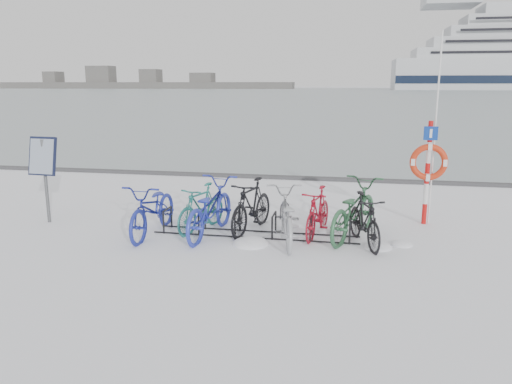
# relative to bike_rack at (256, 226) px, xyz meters

# --- Properties ---
(ground) EXTENTS (900.00, 900.00, 0.00)m
(ground) POSITION_rel_bike_rack_xyz_m (0.00, 0.00, -0.18)
(ground) COLOR white
(ground) RESTS_ON ground
(ice_sheet) EXTENTS (400.00, 298.00, 0.02)m
(ice_sheet) POSITION_rel_bike_rack_xyz_m (0.00, 155.00, -0.17)
(ice_sheet) COLOR #9AA8AE
(ice_sheet) RESTS_ON ground
(quay_edge) EXTENTS (400.00, 0.25, 0.10)m
(quay_edge) POSITION_rel_bike_rack_xyz_m (0.00, 5.90, -0.13)
(quay_edge) COLOR #3F3F42
(quay_edge) RESTS_ON ground
(bike_rack) EXTENTS (4.00, 0.48, 0.46)m
(bike_rack) POSITION_rel_bike_rack_xyz_m (0.00, 0.00, 0.00)
(bike_rack) COLOR black
(bike_rack) RESTS_ON ground
(info_board) EXTENTS (0.62, 0.27, 1.82)m
(info_board) POSITION_rel_bike_rack_xyz_m (-4.51, 0.07, 1.13)
(info_board) COLOR #595B5E
(info_board) RESTS_ON ground
(lifebuoy_station) EXTENTS (0.75, 0.22, 3.92)m
(lifebuoy_station) POSITION_rel_bike_rack_xyz_m (3.33, 1.43, 1.14)
(lifebuoy_station) COLOR red
(lifebuoy_station) RESTS_ON ground
(shoreline) EXTENTS (180.00, 12.00, 9.50)m
(shoreline) POSITION_rel_bike_rack_xyz_m (-122.02, 260.00, 2.61)
(shoreline) COLOR #515151
(shoreline) RESTS_ON ground
(bike_0) EXTENTS (0.74, 2.07, 1.08)m
(bike_0) POSITION_rel_bike_rack_xyz_m (-1.98, -0.26, 0.36)
(bike_0) COLOR navy
(bike_0) RESTS_ON ground
(bike_1) EXTENTS (0.92, 1.66, 0.96)m
(bike_1) POSITION_rel_bike_rack_xyz_m (-1.15, 0.19, 0.30)
(bike_1) COLOR #23746C
(bike_1) RESTS_ON ground
(bike_2) EXTENTS (0.98, 2.21, 1.12)m
(bike_2) POSITION_rel_bike_rack_xyz_m (-0.89, -0.10, 0.38)
(bike_2) COLOR #2937B1
(bike_2) RESTS_ON ground
(bike_3) EXTENTS (0.92, 1.87, 1.08)m
(bike_3) POSITION_rel_bike_rack_xyz_m (-0.14, 0.31, 0.36)
(bike_3) COLOR black
(bike_3) RESTS_ON ground
(bike_4) EXTENTS (1.07, 2.06, 1.03)m
(bike_4) POSITION_rel_bike_rack_xyz_m (0.62, -0.25, 0.33)
(bike_4) COLOR #A3A6AB
(bike_4) RESTS_ON ground
(bike_5) EXTENTS (0.76, 1.67, 0.97)m
(bike_5) POSITION_rel_bike_rack_xyz_m (1.18, 0.26, 0.30)
(bike_5) COLOR maroon
(bike_5) RESTS_ON ground
(bike_6) EXTENTS (1.46, 2.29, 1.13)m
(bike_6) POSITION_rel_bike_rack_xyz_m (1.85, 0.29, 0.39)
(bike_6) COLOR #2D5D3B
(bike_6) RESTS_ON ground
(bike_7) EXTENTS (0.94, 1.69, 0.98)m
(bike_7) POSITION_rel_bike_rack_xyz_m (2.05, -0.15, 0.31)
(bike_7) COLOR black
(bike_7) RESTS_ON ground
(snow_drifts) EXTENTS (5.67, 1.81, 0.24)m
(snow_drifts) POSITION_rel_bike_rack_xyz_m (0.73, -0.21, -0.18)
(snow_drifts) COLOR white
(snow_drifts) RESTS_ON ground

